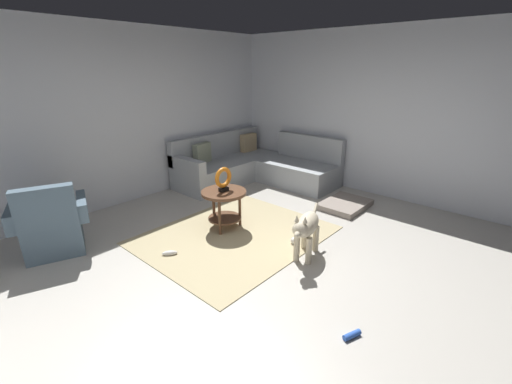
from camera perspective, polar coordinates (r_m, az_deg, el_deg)
ground_plane at (r=4.02m, az=2.18°, el=-11.72°), size 6.00×6.00×0.10m
wall_back at (r=5.79m, az=-21.20°, el=11.68°), size 6.00×0.12×2.70m
wall_right at (r=6.03m, az=20.86°, el=12.03°), size 0.12×6.00×2.70m
area_rug at (r=4.50m, az=-3.52°, el=-7.22°), size 2.30×1.90×0.01m
sectional_couch at (r=6.49m, az=-0.39°, el=4.23°), size 2.20×2.25×0.88m
armchair at (r=4.63m, az=-31.06°, el=-5.12°), size 0.96×0.84×0.88m
side_table at (r=4.55m, az=-5.39°, el=-1.29°), size 0.60×0.60×0.54m
torus_sculpture at (r=4.45m, az=-5.51°, el=2.24°), size 0.28×0.08×0.33m
dog_bed_mat at (r=5.53m, az=14.73°, el=-2.04°), size 0.80×0.60×0.09m
dog at (r=3.88m, az=8.47°, el=-5.98°), size 0.82×0.37×0.63m
dog_toy_ball at (r=4.29m, az=6.47°, el=-8.14°), size 0.09×0.09×0.09m
dog_toy_rope at (r=3.10m, az=15.82°, el=-22.11°), size 0.17×0.10×0.05m
dog_toy_bone at (r=4.16m, az=-14.32°, el=-9.93°), size 0.18×0.15×0.06m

